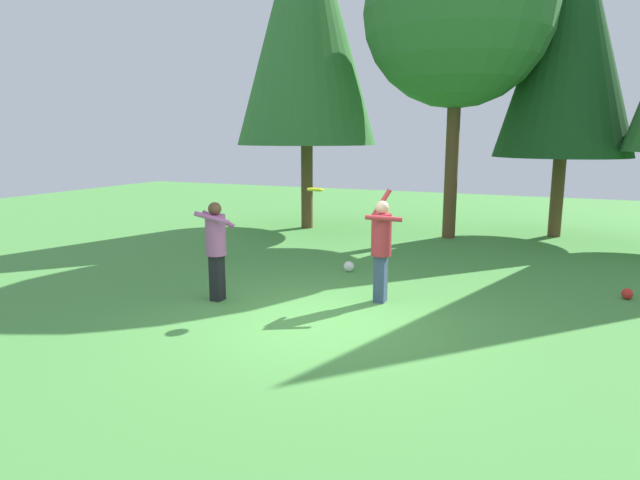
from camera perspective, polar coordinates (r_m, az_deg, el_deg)
name	(u,v)px	position (r m, az deg, el deg)	size (l,w,h in m)	color
ground_plane	(323,321)	(8.41, 0.30, -8.44)	(40.00, 40.00, 0.00)	#4C9342
person_thrower	(381,242)	(9.15, 6.40, -0.21)	(0.65, 0.65, 1.91)	#38476B
person_catcher	(216,243)	(9.36, -10.79, -0.27)	(0.70, 0.64, 1.69)	black
frisbee	(315,190)	(8.94, -0.50, 5.27)	(0.32, 0.31, 0.09)	yellow
ball_white	(349,266)	(11.36, 3.02, -2.77)	(0.22, 0.22, 0.22)	white
ball_red	(627,294)	(10.85, 29.36, -4.90)	(0.19, 0.19, 0.19)	red
ball_blue	(217,253)	(12.84, -10.64, -1.38)	(0.21, 0.21, 0.21)	blue
tree_right	(570,34)	(16.70, 24.60, 18.91)	(3.61, 3.61, 8.63)	brown
tree_center	(458,12)	(15.66, 14.22, 22.07)	(4.91, 4.91, 8.39)	brown
tree_left	(306,16)	(16.95, -1.45, 22.27)	(4.11, 4.11, 9.82)	brown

